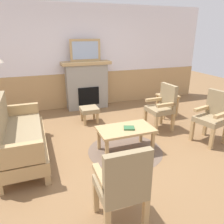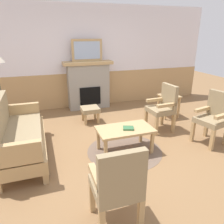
{
  "view_description": "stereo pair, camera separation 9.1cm",
  "coord_description": "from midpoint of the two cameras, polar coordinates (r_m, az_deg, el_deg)",
  "views": [
    {
      "loc": [
        -1.35,
        -3.32,
        1.99
      ],
      "look_at": [
        0.0,
        0.35,
        0.55
      ],
      "focal_mm": 34.69,
      "sensor_mm": 36.0,
      "label": 1
    },
    {
      "loc": [
        -1.26,
        -3.35,
        1.99
      ],
      "look_at": [
        0.0,
        0.35,
        0.55
      ],
      "focal_mm": 34.69,
      "sensor_mm": 36.0,
      "label": 2
    }
  ],
  "objects": [
    {
      "name": "side_table",
      "position": [
        5.52,
        13.95,
        3.24
      ],
      "size": [
        0.44,
        0.44,
        0.55
      ],
      "color": "tan",
      "rests_on": "ground_plane"
    },
    {
      "name": "round_rug",
      "position": [
        3.94,
        2.82,
        -10.09
      ],
      "size": [
        1.33,
        1.33,
        0.01
      ],
      "primitive_type": "cylinder",
      "color": "brown",
      "rests_on": "ground_plane"
    },
    {
      "name": "wall_back",
      "position": [
        6.11,
        -7.95,
        13.64
      ],
      "size": [
        7.2,
        0.14,
        2.7
      ],
      "color": "white",
      "rests_on": "ground_plane"
    },
    {
      "name": "couch",
      "position": [
        3.87,
        -23.87,
        -5.95
      ],
      "size": [
        0.7,
        1.8,
        0.98
      ],
      "color": "tan",
      "rests_on": "ground_plane"
    },
    {
      "name": "ground_plane",
      "position": [
        4.09,
        1.06,
        -8.85
      ],
      "size": [
        14.0,
        14.0,
        0.0
      ],
      "primitive_type": "plane",
      "color": "olive"
    },
    {
      "name": "coffee_table",
      "position": [
        3.76,
        2.92,
        -5.05
      ],
      "size": [
        0.96,
        0.56,
        0.44
      ],
      "color": "tan",
      "rests_on": "ground_plane"
    },
    {
      "name": "book_on_table",
      "position": [
        3.71,
        3.82,
        -4.22
      ],
      "size": [
        0.22,
        0.21,
        0.03
      ],
      "primitive_type": "cube",
      "rotation": [
        0.0,
        0.0,
        -0.36
      ],
      "color": "#33663D",
      "rests_on": "coffee_table"
    },
    {
      "name": "framed_picture",
      "position": [
        5.85,
        -7.51,
        15.83
      ],
      "size": [
        0.8,
        0.04,
        0.56
      ],
      "color": "tan",
      "rests_on": "fireplace"
    },
    {
      "name": "armchair_front_left",
      "position": [
        2.32,
        1.58,
        -18.44
      ],
      "size": [
        0.49,
        0.49,
        0.98
      ],
      "color": "tan",
      "rests_on": "ground_plane"
    },
    {
      "name": "armchair_near_fireplace",
      "position": [
        4.7,
        12.67,
        1.75
      ],
      "size": [
        0.5,
        0.5,
        0.98
      ],
      "color": "tan",
      "rests_on": "ground_plane"
    },
    {
      "name": "footstool",
      "position": [
        5.05,
        -6.52,
        0.37
      ],
      "size": [
        0.4,
        0.4,
        0.36
      ],
      "color": "tan",
      "rests_on": "ground_plane"
    },
    {
      "name": "fireplace",
      "position": [
        5.98,
        -7.11,
        7.13
      ],
      "size": [
        1.3,
        0.44,
        1.28
      ],
      "color": "gray",
      "rests_on": "ground_plane"
    },
    {
      "name": "armchair_by_window_left",
      "position": [
        4.46,
        24.64,
        -0.67
      ],
      "size": [
        0.58,
        0.58,
        0.98
      ],
      "color": "tan",
      "rests_on": "ground_plane"
    }
  ]
}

